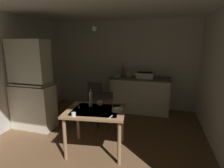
{
  "coord_description": "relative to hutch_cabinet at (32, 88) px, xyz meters",
  "views": [
    {
      "loc": [
        1.09,
        -3.29,
        1.85
      ],
      "look_at": [
        0.14,
        0.1,
        1.04
      ],
      "focal_mm": 28.6,
      "sensor_mm": 36.0,
      "label": 1
    }
  ],
  "objects": [
    {
      "name": "chair_far_side",
      "position": [
        1.58,
        0.16,
        -0.41
      ],
      "size": [
        0.47,
        0.47,
        0.92
      ],
      "color": "#2D2322",
      "rests_on": "ground"
    },
    {
      "name": "teaspoon_by_cup",
      "position": [
        1.96,
        -0.69,
        -0.15
      ],
      "size": [
        0.04,
        0.13,
        0.0
      ],
      "primitive_type": "cube",
      "rotation": [
        0.0,
        0.0,
        4.54
      ],
      "color": "beige",
      "rests_on": "dining_table"
    },
    {
      "name": "chair_by_counter",
      "position": [
        1.09,
        1.03,
        -0.43
      ],
      "size": [
        0.44,
        0.44,
        0.91
      ],
      "color": "#2D2527",
      "rests_on": "ground"
    },
    {
      "name": "hutch_cabinet",
      "position": [
        0.0,
        0.0,
        0.0
      ],
      "size": [
        0.91,
        0.44,
        1.93
      ],
      "color": "beige",
      "rests_on": "ground"
    },
    {
      "name": "ground_plane",
      "position": [
        1.57,
        0.19,
        -0.9
      ],
      "size": [
        5.08,
        5.08,
        0.0
      ],
      "primitive_type": "plane",
      "color": "brown"
    },
    {
      "name": "mug_tall",
      "position": [
        1.4,
        -0.8,
        -0.12
      ],
      "size": [
        0.07,
        0.07,
        0.06
      ],
      "primitive_type": "cylinder",
      "color": "white",
      "rests_on": "dining_table"
    },
    {
      "name": "glass_bottle",
      "position": [
        1.44,
        -0.19,
        -0.03
      ],
      "size": [
        0.07,
        0.07,
        0.28
      ],
      "color": "#B7BCC1",
      "rests_on": "dining_table"
    },
    {
      "name": "mixing_bowl_counter",
      "position": [
        1.49,
        1.56,
        0.07
      ],
      "size": [
        0.22,
        0.22,
        0.08
      ],
      "primitive_type": "cylinder",
      "color": "#ADD1C1",
      "rests_on": "counter_cabinet"
    },
    {
      "name": "hand_pump",
      "position": [
        1.63,
        1.66,
        0.2
      ],
      "size": [
        0.05,
        0.27,
        0.39
      ],
      "color": "maroon",
      "rests_on": "counter_cabinet"
    },
    {
      "name": "mug_dark",
      "position": [
        1.62,
        -0.2,
        -0.12
      ],
      "size": [
        0.09,
        0.09,
        0.06
      ],
      "primitive_type": "cylinder",
      "color": "white",
      "rests_on": "dining_table"
    },
    {
      "name": "dining_table",
      "position": [
        1.63,
        -0.46,
        -0.26
      ],
      "size": [
        1.08,
        0.9,
        0.76
      ],
      "color": "#96704A",
      "rests_on": "ground"
    },
    {
      "name": "table_knife",
      "position": [
        1.28,
        -0.39,
        -0.15
      ],
      "size": [
        0.12,
        0.2,
        0.0
      ],
      "primitive_type": "cube",
      "rotation": [
        0.0,
        0.0,
        2.09
      ],
      "color": "silver",
      "rests_on": "dining_table"
    },
    {
      "name": "sink_basin",
      "position": [
        2.24,
        1.61,
        0.11
      ],
      "size": [
        0.44,
        0.34,
        0.15
      ],
      "color": "silver",
      "rests_on": "counter_cabinet"
    },
    {
      "name": "teacup_mint",
      "position": [
        1.49,
        -0.33,
        -0.11
      ],
      "size": [
        0.07,
        0.07,
        0.08
      ],
      "primitive_type": "cylinder",
      "color": "tan",
      "rests_on": "dining_table"
    },
    {
      "name": "counter_cabinet",
      "position": [
        2.13,
        1.61,
        -0.43
      ],
      "size": [
        1.57,
        0.64,
        0.94
      ],
      "color": "beige",
      "rests_on": "ground"
    },
    {
      "name": "ceiling_slab",
      "position": [
        1.57,
        0.19,
        1.62
      ],
      "size": [
        4.18,
        3.59,
        0.1
      ],
      "primitive_type": "cube",
      "color": "silver"
    },
    {
      "name": "wall_back",
      "position": [
        1.57,
        1.98,
        0.34
      ],
      "size": [
        4.18,
        0.1,
        2.48
      ],
      "primitive_type": "cube",
      "color": "beige",
      "rests_on": "ground"
    },
    {
      "name": "stoneware_crock",
      "position": [
        1.81,
        1.67,
        0.1
      ],
      "size": [
        0.13,
        0.13,
        0.14
      ],
      "primitive_type": "cylinder",
      "color": "beige",
      "rests_on": "counter_cabinet"
    },
    {
      "name": "teaspoon_near_bowl",
      "position": [
        1.84,
        -0.17,
        -0.15
      ],
      "size": [
        0.07,
        0.14,
        0.0
      ],
      "primitive_type": "cube",
      "rotation": [
        0.0,
        0.0,
        5.08
      ],
      "color": "beige",
      "rests_on": "dining_table"
    },
    {
      "name": "wall_left",
      "position": [
        -0.52,
        0.19,
        0.34
      ],
      "size": [
        0.1,
        3.59,
        2.48
      ],
      "primitive_type": "cube",
      "color": "silver",
      "rests_on": "ground"
    },
    {
      "name": "pendant_bulb",
      "position": [
        1.42,
        0.11,
        1.21
      ],
      "size": [
        0.08,
        0.08,
        0.08
      ],
      "primitive_type": "sphere",
      "color": "#F9EFCC"
    },
    {
      "name": "serving_bowl_wide",
      "position": [
        2.0,
        -0.42,
        -0.13
      ],
      "size": [
        0.19,
        0.19,
        0.04
      ],
      "primitive_type": "cylinder",
      "color": "white",
      "rests_on": "dining_table"
    },
    {
      "name": "wall_right",
      "position": [
        3.66,
        0.19,
        0.34
      ],
      "size": [
        0.1,
        3.59,
        2.48
      ],
      "primitive_type": "cube",
      "color": "beige",
      "rests_on": "ground"
    }
  ]
}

